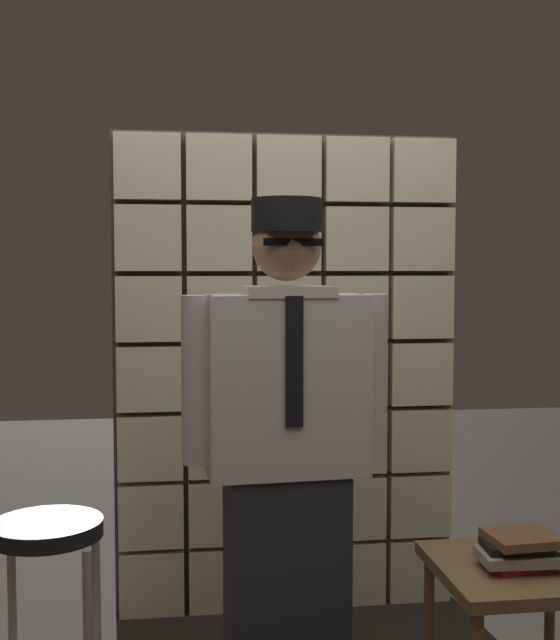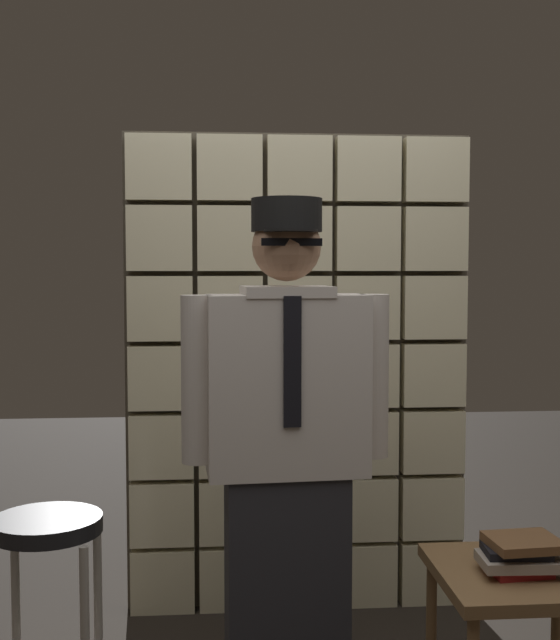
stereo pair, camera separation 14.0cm
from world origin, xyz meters
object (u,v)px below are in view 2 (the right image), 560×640
standing_person (287,452)px  side_table (520,593)px  bar_stool (48,576)px  book_stack (520,555)px

standing_person → side_table: 0.85m
standing_person → bar_stool: size_ratio=2.34×
bar_stool → book_stack: bar_stool is taller
side_table → book_stack: 0.14m
standing_person → book_stack: bearing=-23.0°
standing_person → side_table: (0.72, -0.21, -0.41)m
standing_person → side_table: bearing=-20.1°
bar_stool → book_stack: bearing=-5.1°
standing_person → side_table: size_ratio=3.06×
side_table → book_stack: size_ratio=2.24×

